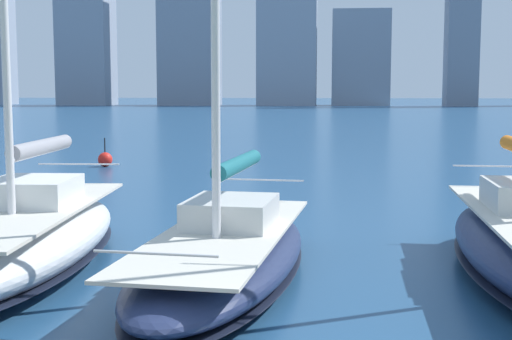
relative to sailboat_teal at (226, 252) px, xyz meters
name	(u,v)px	position (x,y,z in m)	size (l,w,h in m)	color
city_skyline	(303,29)	(3.82, -154.55, 17.04)	(170.75, 15.33, 48.70)	#8D97A6
sailboat_teal	(226,252)	(0.00, 0.00, 0.00)	(3.57, 9.17, 9.36)	navy
sailboat_grey	(26,235)	(4.23, -0.45, 0.16)	(3.40, 9.11, 12.74)	silver
channel_buoy	(105,159)	(8.78, -20.12, -0.24)	(0.70, 0.70, 1.40)	red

